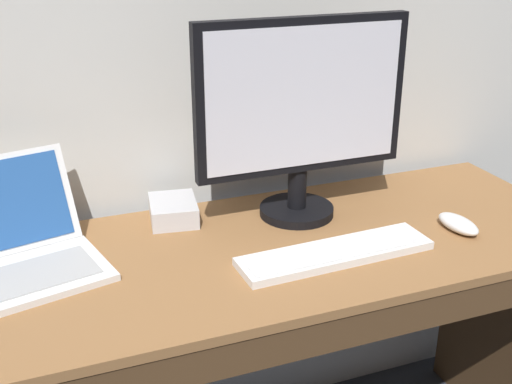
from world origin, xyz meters
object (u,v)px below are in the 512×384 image
at_px(external_monitor, 302,113).
at_px(external_drive_box, 173,210).
at_px(laptop_white, 18,253).
at_px(wired_keyboard, 336,253).
at_px(computer_mouse, 458,224).

height_order(external_monitor, external_drive_box, external_monitor).
height_order(laptop_white, wired_keyboard, laptop_white).
distance_m(external_monitor, computer_mouse, 0.47).
bearing_deg(computer_mouse, laptop_white, 164.60).
bearing_deg(computer_mouse, external_drive_box, 148.45).
bearing_deg(laptop_white, wired_keyboard, -15.65).
xyz_separation_m(computer_mouse, external_drive_box, (-0.63, 0.31, 0.01)).
height_order(wired_keyboard, external_drive_box, external_drive_box).
relative_size(external_monitor, external_drive_box, 3.67).
height_order(wired_keyboard, computer_mouse, computer_mouse).
xyz_separation_m(laptop_white, external_drive_box, (0.37, 0.13, -0.02)).
bearing_deg(external_monitor, external_drive_box, 162.47).
xyz_separation_m(wired_keyboard, computer_mouse, (0.34, 0.01, 0.01)).
relative_size(laptop_white, wired_keyboard, 0.85).
height_order(external_monitor, wired_keyboard, external_monitor).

